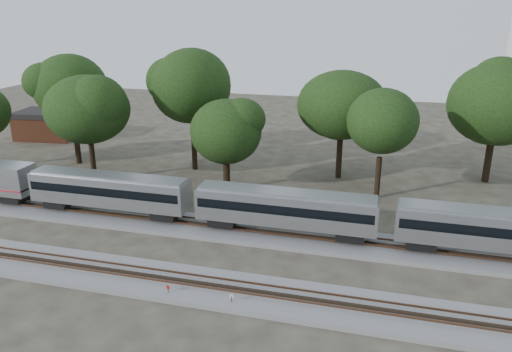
# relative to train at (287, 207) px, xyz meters

# --- Properties ---
(ground) EXTENTS (160.00, 160.00, 0.00)m
(ground) POSITION_rel_train_xyz_m (-7.62, -6.00, -3.03)
(ground) COLOR #383328
(ground) RESTS_ON ground
(track_far) EXTENTS (160.00, 5.00, 0.73)m
(track_far) POSITION_rel_train_xyz_m (-7.62, -0.00, -2.83)
(track_far) COLOR slate
(track_far) RESTS_ON ground
(track_near) EXTENTS (160.00, 5.00, 0.73)m
(track_near) POSITION_rel_train_xyz_m (-7.62, -10.00, -2.83)
(track_near) COLOR slate
(track_near) RESTS_ON ground
(train) EXTENTS (84.34, 2.90, 4.28)m
(train) POSITION_rel_train_xyz_m (0.00, 0.00, 0.00)
(train) COLOR #B7BABF
(train) RESTS_ON ground
(switch_stand_red) EXTENTS (0.30, 0.10, 0.96)m
(switch_stand_red) POSITION_rel_train_xyz_m (-6.27, -11.67, -2.42)
(switch_stand_red) COLOR #512D19
(switch_stand_red) RESTS_ON ground
(switch_stand_white) EXTENTS (0.33, 0.08, 1.03)m
(switch_stand_white) POSITION_rel_train_xyz_m (-1.48, -11.66, -2.37)
(switch_stand_white) COLOR #512D19
(switch_stand_white) RESTS_ON ground
(switch_lever) EXTENTS (0.53, 0.36, 0.30)m
(switch_lever) POSITION_rel_train_xyz_m (-1.21, -11.27, -2.88)
(switch_lever) COLOR #512D19
(switch_lever) RESTS_ON ground
(brick_building) EXTENTS (9.74, 7.37, 4.36)m
(brick_building) POSITION_rel_train_xyz_m (-43.81, 25.79, -0.84)
(brick_building) COLOR brown
(brick_building) RESTS_ON ground
(tree_1) EXTENTS (10.31, 10.31, 14.54)m
(tree_1) POSITION_rel_train_xyz_m (-31.47, 15.20, 7.10)
(tree_1) COLOR black
(tree_1) RESTS_ON ground
(tree_2) EXTENTS (8.82, 8.82, 12.43)m
(tree_2) POSITION_rel_train_xyz_m (-25.49, 9.45, 5.63)
(tree_2) COLOR black
(tree_2) RESTS_ON ground
(tree_3) EXTENTS (10.87, 10.87, 15.33)m
(tree_3) POSITION_rel_train_xyz_m (-15.49, 16.80, 7.66)
(tree_3) COLOR black
(tree_3) RESTS_ON ground
(tree_4) EXTENTS (6.93, 6.93, 9.77)m
(tree_4) POSITION_rel_train_xyz_m (-9.15, 10.62, 3.76)
(tree_4) COLOR black
(tree_4) RESTS_ON ground
(tree_5) EXTENTS (9.14, 9.14, 12.88)m
(tree_5) POSITION_rel_train_xyz_m (2.70, 18.28, 5.94)
(tree_5) COLOR black
(tree_5) RESTS_ON ground
(tree_6) EXTENTS (8.72, 8.72, 12.29)m
(tree_6) POSITION_rel_train_xyz_m (7.49, 12.54, 5.53)
(tree_6) COLOR black
(tree_6) RESTS_ON ground
(tree_7) EXTENTS (9.49, 9.49, 13.38)m
(tree_7) POSITION_rel_train_xyz_m (19.90, 21.40, 6.29)
(tree_7) COLOR black
(tree_7) RESTS_ON ground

